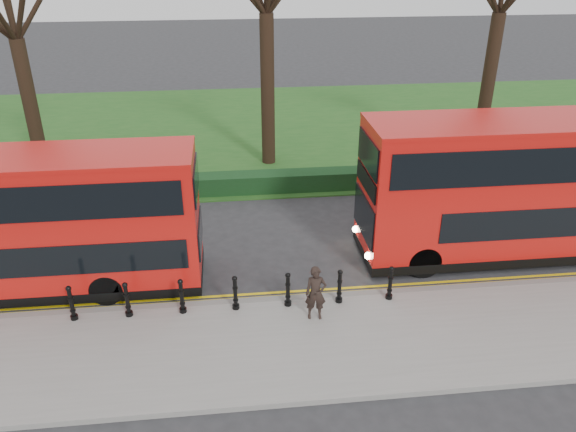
{
  "coord_description": "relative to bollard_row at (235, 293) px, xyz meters",
  "views": [
    {
      "loc": [
        0.19,
        -14.18,
        9.4
      ],
      "look_at": [
        1.83,
        0.5,
        2.0
      ],
      "focal_mm": 35.0,
      "sensor_mm": 36.0,
      "label": 1
    }
  ],
  "objects": [
    {
      "name": "ground",
      "position": [
        -0.17,
        1.35,
        -0.65
      ],
      "size": [
        120.0,
        120.0,
        0.0
      ],
      "primitive_type": "plane",
      "color": "#28282B",
      "rests_on": "ground"
    },
    {
      "name": "pavement",
      "position": [
        -0.17,
        -1.65,
        -0.58
      ],
      "size": [
        60.0,
        4.0,
        0.15
      ],
      "primitive_type": "cube",
      "color": "gray",
      "rests_on": "ground"
    },
    {
      "name": "kerb",
      "position": [
        -0.17,
        0.35,
        -0.58
      ],
      "size": [
        60.0,
        0.25,
        0.16
      ],
      "primitive_type": "cube",
      "color": "slate",
      "rests_on": "ground"
    },
    {
      "name": "grass_verge",
      "position": [
        -0.17,
        16.35,
        -0.62
      ],
      "size": [
        60.0,
        18.0,
        0.06
      ],
      "primitive_type": "cube",
      "color": "#1F511B",
      "rests_on": "ground"
    },
    {
      "name": "hedge",
      "position": [
        -0.17,
        8.15,
        -0.25
      ],
      "size": [
        60.0,
        0.9,
        0.8
      ],
      "primitive_type": "cube",
      "color": "black",
      "rests_on": "ground"
    },
    {
      "name": "yellow_line_outer",
      "position": [
        -0.17,
        0.65,
        -0.64
      ],
      "size": [
        60.0,
        0.1,
        0.01
      ],
      "primitive_type": "cube",
      "color": "yellow",
      "rests_on": "ground"
    },
    {
      "name": "yellow_line_inner",
      "position": [
        -0.17,
        0.85,
        -0.64
      ],
      "size": [
        60.0,
        0.1,
        0.01
      ],
      "primitive_type": "cube",
      "color": "yellow",
      "rests_on": "ground"
    },
    {
      "name": "bollard_row",
      "position": [
        0.0,
        0.0,
        0.0
      ],
      "size": [
        8.83,
        0.15,
        1.0
      ],
      "color": "black",
      "rests_on": "pavement"
    },
    {
      "name": "bus_lead",
      "position": [
        -6.16,
        1.91,
        1.44
      ],
      "size": [
        10.44,
        2.4,
        4.15
      ],
      "color": "red",
      "rests_on": "ground"
    },
    {
      "name": "bus_rear",
      "position": [
        9.76,
        2.39,
        1.63
      ],
      "size": [
        11.36,
        2.61,
        4.52
      ],
      "color": "red",
      "rests_on": "ground"
    },
    {
      "name": "pedestrian",
      "position": [
        2.12,
        -0.64,
        0.28
      ],
      "size": [
        0.59,
        0.41,
        1.55
      ],
      "primitive_type": "imported",
      "rotation": [
        0.0,
        0.0,
        -0.07
      ],
      "color": "black",
      "rests_on": "pavement"
    }
  ]
}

